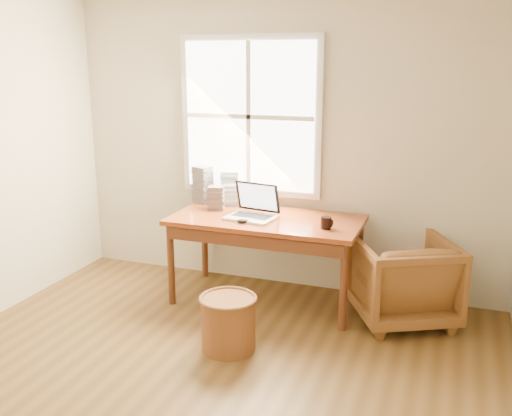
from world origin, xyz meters
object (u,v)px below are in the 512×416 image
Objects in this scene: desk at (266,220)px; wicker_stool at (228,324)px; cd_stack_a at (230,188)px; coffee_mug at (326,223)px; armchair at (403,280)px; laptop at (251,204)px.

wicker_stool is (0.02, -0.91, -0.53)m from desk.
desk is 5.14× the size of cd_stack_a.
coffee_mug is at bearing -24.99° from cd_stack_a.
coffee_mug is at bearing 55.72° from wicker_stool.
laptop reaches higher than armchair.
wicker_stool is 1.26× the size of cd_stack_a.
laptop is 3.91× the size of coffee_mug.
coffee_mug is (0.52, 0.77, 0.60)m from wicker_stool.
desk is 0.57m from coffee_mug.
cd_stack_a is (-0.49, 1.24, 0.71)m from wicker_stool.
armchair is 1.74m from cd_stack_a.
laptop is at bearing -140.46° from desk.
desk is 0.60m from cd_stack_a.
armchair is 1.46m from wicker_stool.
cd_stack_a is (-1.62, 0.33, 0.56)m from armchair.
cd_stack_a is at bearing 139.42° from laptop.
wicker_stool is at bearing -88.70° from desk.
armchair is 0.77m from coffee_mug.
armchair is at bearing 15.87° from coffee_mug.
cd_stack_a reaches higher than laptop.
cd_stack_a reaches higher than coffee_mug.
cd_stack_a is at bearing -38.54° from armchair.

